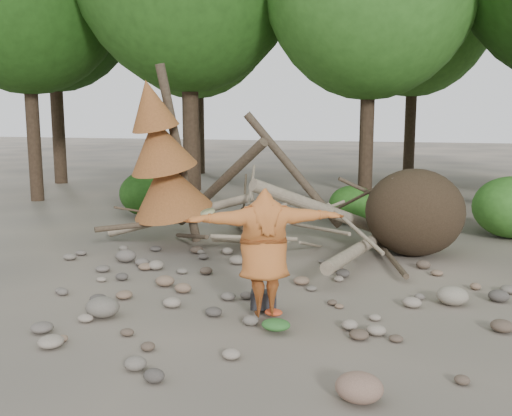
# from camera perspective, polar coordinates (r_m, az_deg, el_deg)

# --- Properties ---
(ground) EXTENTS (120.00, 120.00, 0.00)m
(ground) POSITION_cam_1_polar(r_m,az_deg,el_deg) (9.76, -0.87, -9.60)
(ground) COLOR #514C44
(ground) RESTS_ON ground
(deadfall_pile) EXTENTS (8.55, 5.24, 3.30)m
(deadfall_pile) POSITION_cam_1_polar(r_m,az_deg,el_deg) (13.26, 13.05, -0.53)
(deadfall_pile) COLOR #332619
(deadfall_pile) RESTS_ON ground
(dead_conifer) EXTENTS (2.06, 2.16, 4.35)m
(dead_conifer) POSITION_cam_1_polar(r_m,az_deg,el_deg) (13.57, -9.26, 4.75)
(dead_conifer) COLOR #4C3F30
(dead_conifer) RESTS_ON ground
(bush_left) EXTENTS (1.80, 1.80, 1.44)m
(bush_left) POSITION_cam_1_polar(r_m,az_deg,el_deg) (18.18, -10.70, 1.44)
(bush_left) COLOR #215015
(bush_left) RESTS_ON ground
(bush_mid) EXTENTS (1.40, 1.40, 1.12)m
(bush_mid) POSITION_cam_1_polar(r_m,az_deg,el_deg) (16.93, 9.64, 0.34)
(bush_mid) COLOR #2D651D
(bush_mid) RESTS_ON ground
(frisbee_thrower) EXTENTS (2.50, 1.64, 1.99)m
(frisbee_thrower) POSITION_cam_1_polar(r_m,az_deg,el_deg) (8.78, 0.82, -4.44)
(frisbee_thrower) COLOR #B05D27
(frisbee_thrower) RESTS_ON ground
(backpack) EXTENTS (0.47, 0.36, 0.28)m
(backpack) POSITION_cam_1_polar(r_m,az_deg,el_deg) (9.39, 0.76, -9.49)
(backpack) COLOR black
(backpack) RESTS_ON ground
(cloth_green) EXTENTS (0.43, 0.36, 0.16)m
(cloth_green) POSITION_cam_1_polar(r_m,az_deg,el_deg) (8.53, 2.00, -11.90)
(cloth_green) COLOR #2B5F26
(cloth_green) RESTS_ON ground
(cloth_orange) EXTENTS (0.29, 0.23, 0.10)m
(cloth_orange) POSITION_cam_1_polar(r_m,az_deg,el_deg) (9.10, 1.77, -10.68)
(cloth_orange) COLOR #C24421
(cloth_orange) RESTS_ON ground
(boulder_front_left) EXTENTS (0.54, 0.49, 0.32)m
(boulder_front_left) POSITION_cam_1_polar(r_m,az_deg,el_deg) (9.45, -15.09, -9.55)
(boulder_front_left) COLOR #676056
(boulder_front_left) RESTS_ON ground
(boulder_front_right) EXTENTS (0.54, 0.49, 0.33)m
(boulder_front_right) POSITION_cam_1_polar(r_m,az_deg,el_deg) (6.76, 10.29, -17.24)
(boulder_front_right) COLOR #836252
(boulder_front_right) RESTS_ON ground
(boulder_mid_right) EXTENTS (0.53, 0.47, 0.32)m
(boulder_mid_right) POSITION_cam_1_polar(r_m,az_deg,el_deg) (10.24, 19.04, -8.29)
(boulder_mid_right) COLOR gray
(boulder_mid_right) RESTS_ON ground
(boulder_mid_left) EXTENTS (0.46, 0.41, 0.27)m
(boulder_mid_left) POSITION_cam_1_polar(r_m,az_deg,el_deg) (12.73, -12.88, -4.68)
(boulder_mid_left) COLOR #615952
(boulder_mid_left) RESTS_ON ground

